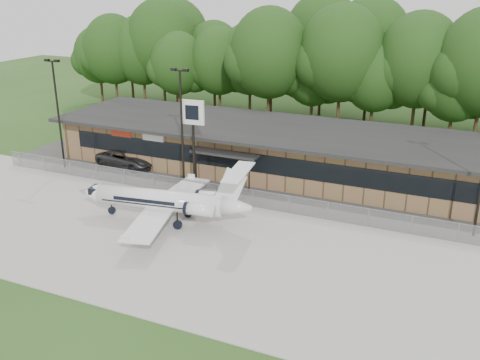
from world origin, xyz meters
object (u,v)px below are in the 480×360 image
at_px(business_jet, 167,201).
at_px(suv, 127,158).
at_px(terminal, 270,148).
at_px(pole_sign, 193,122).

xyz_separation_m(business_jet, suv, (-10.05, 9.30, -0.81)).
bearing_deg(business_jet, terminal, 70.59).
relative_size(terminal, pole_sign, 5.33).
distance_m(suv, pole_sign, 10.34).
height_order(business_jet, pole_sign, pole_sign).
bearing_deg(suv, business_jet, -128.73).
distance_m(business_jet, pole_sign, 8.12).
xyz_separation_m(business_jet, pole_sign, (-1.38, 6.79, 4.24)).
bearing_deg(terminal, business_jet, -101.12).
distance_m(terminal, business_jet, 14.21).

